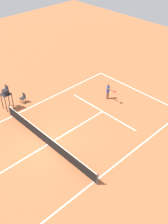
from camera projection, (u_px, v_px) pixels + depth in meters
name	position (u px, v px, depth m)	size (l,w,h in m)	color
ground_plane	(48.00, 145.00, 21.73)	(60.00, 60.00, 0.00)	#B76038
court_lines	(48.00, 144.00, 21.72)	(10.32, 23.12, 0.01)	white
tennis_net	(47.00, 140.00, 21.43)	(10.92, 0.10, 1.07)	#4C4C51
player_serving	(108.00, 90.00, 26.37)	(1.25, 0.53, 1.62)	brown
tennis_ball	(104.00, 104.00, 26.17)	(0.07, 0.07, 0.07)	#CCE033
umpire_chair	(6.00, 94.00, 24.70)	(0.80, 0.80, 2.41)	#232328
courtside_chair_mid	(23.00, 98.00, 26.15)	(0.44, 0.46, 0.95)	#262626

